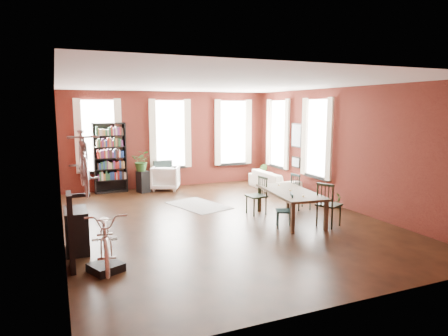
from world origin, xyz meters
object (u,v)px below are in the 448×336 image
dining_chair_b (256,196)px  plant_stand (143,182)px  white_armchair (166,177)px  bike_trainer (106,267)px  dining_chair_a (284,211)px  dining_chair_d (301,191)px  dining_table (290,206)px  bicycle_floor (105,210)px  cream_sofa (274,178)px  console_table (77,230)px  bookshelf (110,158)px  dining_chair_c (329,204)px

dining_chair_b → plant_stand: 4.28m
white_armchair → bike_trainer: bearing=90.4°
bike_trainer → plant_stand: size_ratio=0.69×
dining_chair_a → dining_chair_d: dining_chair_d is taller
dining_chair_d → plant_stand: bearing=41.5°
dining_table → bike_trainer: (-4.42, -1.43, -0.29)m
bicycle_floor → plant_stand: bearing=77.7°
bike_trainer → bicycle_floor: bearing=18.1°
dining_chair_d → bike_trainer: bearing=111.9°
plant_stand → cream_sofa: bearing=-17.6°
dining_chair_d → console_table: (-5.64, -1.05, -0.07)m
dining_table → console_table: bearing=-170.3°
dining_chair_d → console_table: bearing=99.5°
dining_table → console_table: (-4.79, -0.24, 0.04)m
dining_chair_a → dining_chair_d: bearing=159.5°
cream_sofa → console_table: bearing=119.3°
dining_chair_b → bike_trainer: bearing=-65.7°
white_armchair → console_table: bearing=82.3°
plant_stand → bicycle_floor: 6.26m
dining_chair_d → dining_table: bearing=132.7°
plant_stand → dining_chair_b: bearing=-60.8°
bicycle_floor → cream_sofa: bearing=43.4°
dining_table → cream_sofa: bearing=73.0°
dining_chair_b → cream_sofa: size_ratio=0.45×
dining_chair_b → bike_trainer: dining_chair_b is taller
dining_chair_b → bookshelf: bookshelf is taller
bike_trainer → white_armchair: bearing=66.9°
bookshelf → bicycle_floor: (-0.87, -6.37, -0.07)m
dining_chair_d → bike_trainer: 5.73m
bike_trainer → bicycle_floor: 0.96m
dining_chair_c → bicycle_floor: bearing=74.0°
cream_sofa → bookshelf: bearing=71.0°
bookshelf → bicycle_floor: size_ratio=1.23×
bike_trainer → dining_chair_c: bearing=7.8°
bike_trainer → console_table: size_ratio=0.59×
dining_table → bicycle_floor: bearing=-155.3°
bookshelf → white_armchair: bearing=-10.3°
dining_chair_b → cream_sofa: dining_chair_b is taller
cream_sofa → dining_chair_b: bearing=141.9°
dining_chair_b → plant_stand: bearing=-156.0°
cream_sofa → plant_stand: bearing=72.4°
bookshelf → cream_sofa: bookshelf is taller
dining_chair_a → cream_sofa: bearing=177.9°
cream_sofa → bicycle_floor: (-5.82, -4.67, 0.62)m
bicycle_floor → console_table: bearing=113.7°
cream_sofa → bicycle_floor: size_ratio=1.17×
dining_chair_a → dining_chair_c: (1.00, -0.28, 0.11)m
dining_table → dining_chair_a: 0.65m
dining_table → plant_stand: (-2.57, 4.53, -0.02)m
bookshelf → console_table: (-1.28, -5.20, -0.70)m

